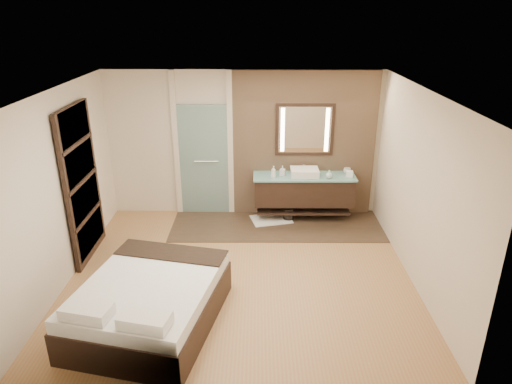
{
  "coord_description": "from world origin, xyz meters",
  "views": [
    {
      "loc": [
        0.25,
        -5.87,
        3.71
      ],
      "look_at": [
        0.23,
        0.6,
        1.07
      ],
      "focal_mm": 32.0,
      "sensor_mm": 36.0,
      "label": 1
    }
  ],
  "objects_px": {
    "mirror_unit": "(305,130)",
    "bed": "(150,302)",
    "waste_bin": "(288,214)",
    "vanity": "(304,190)"
  },
  "relations": [
    {
      "from": "vanity",
      "to": "waste_bin",
      "type": "height_order",
      "value": "vanity"
    },
    {
      "from": "bed",
      "to": "waste_bin",
      "type": "relative_size",
      "value": 9.15
    },
    {
      "from": "mirror_unit",
      "to": "bed",
      "type": "xyz_separation_m",
      "value": [
        -2.18,
        -3.31,
        -1.34
      ]
    },
    {
      "from": "vanity",
      "to": "mirror_unit",
      "type": "height_order",
      "value": "mirror_unit"
    },
    {
      "from": "waste_bin",
      "to": "mirror_unit",
      "type": "bearing_deg",
      "value": 48.44
    },
    {
      "from": "waste_bin",
      "to": "vanity",
      "type": "bearing_deg",
      "value": 14.05
    },
    {
      "from": "vanity",
      "to": "mirror_unit",
      "type": "xyz_separation_m",
      "value": [
        0.0,
        0.24,
        1.07
      ]
    },
    {
      "from": "bed",
      "to": "waste_bin",
      "type": "bearing_deg",
      "value": 70.15
    },
    {
      "from": "waste_bin",
      "to": "bed",
      "type": "bearing_deg",
      "value": -122.46
    },
    {
      "from": "vanity",
      "to": "mirror_unit",
      "type": "relative_size",
      "value": 1.75
    }
  ]
}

